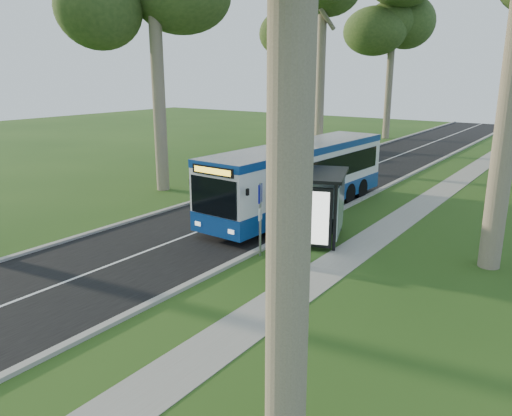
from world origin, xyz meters
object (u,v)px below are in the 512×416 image
Objects in this scene: bus_shelter at (321,195)px; bus_stop_sign at (260,211)px; bus at (300,177)px; litter_bin at (291,251)px; car_silver at (336,143)px; car_white at (312,147)px.

bus_stop_sign is at bearing -133.20° from bus_shelter.
bus is 3.47× the size of bus_shelter.
bus reaches higher than litter_bin.
car_silver is at bearing 92.30° from bus_stop_sign.
bus is 7.17m from litter_bin.
car_silver is (-7.08, 18.40, -0.99)m from bus.
bus_stop_sign reaches higher than bus_shelter.
bus reaches higher than car_silver.
bus_stop_sign is 2.83m from bus_shelter.
bus is at bearing 109.92° from bus_shelter.
car_silver is (-10.05, 21.91, -1.24)m from bus_shelter.
litter_bin is at bearing -59.77° from bus.
bus_stop_sign reaches higher than litter_bin.
bus is 2.58× the size of car_white.
bus_shelter is 0.84× the size of car_silver.
car_white is 1.12× the size of car_silver.
car_silver is (-8.96, 24.51, -1.00)m from bus_stop_sign.
litter_bin is (1.41, -0.14, -1.21)m from bus_stop_sign.
car_white is (-7.35, 14.62, -0.88)m from bus.
bus reaches higher than bus_shelter.
bus_shelter is 3.12m from litter_bin.
litter_bin is 0.20× the size of car_white.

